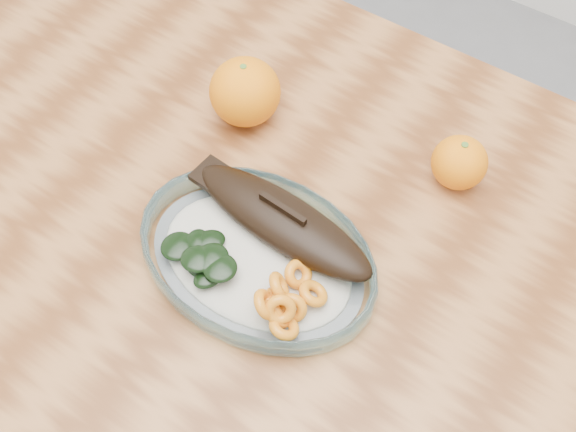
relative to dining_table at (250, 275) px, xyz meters
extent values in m
cube|color=brown|center=(0.00, 0.00, 0.08)|extent=(1.20, 0.80, 0.04)
cylinder|color=brown|center=(-0.54, 0.34, -0.30)|extent=(0.06, 0.06, 0.71)
ellipsoid|color=white|center=(0.03, -0.03, 0.10)|extent=(0.51, 0.37, 0.01)
torus|color=#96D8E8|center=(0.03, -0.03, 0.11)|extent=(0.51, 0.51, 0.03)
ellipsoid|color=white|center=(0.03, -0.03, 0.12)|extent=(0.45, 0.32, 0.02)
ellipsoid|color=black|center=(0.04, 0.02, 0.15)|extent=(0.24, 0.08, 0.04)
ellipsoid|color=black|center=(0.04, 0.02, 0.14)|extent=(0.20, 0.07, 0.02)
cube|color=black|center=(-0.06, 0.02, 0.15)|extent=(0.05, 0.04, 0.01)
cube|color=black|center=(0.04, 0.02, 0.17)|extent=(0.06, 0.01, 0.02)
torus|color=orange|center=(0.10, -0.07, 0.14)|extent=(0.04, 0.04, 0.03)
torus|color=orange|center=(0.11, -0.03, 0.14)|extent=(0.05, 0.05, 0.03)
torus|color=orange|center=(0.09, -0.02, 0.14)|extent=(0.04, 0.04, 0.04)
torus|color=orange|center=(0.09, -0.06, 0.14)|extent=(0.04, 0.04, 0.04)
torus|color=orange|center=(0.10, -0.06, 0.14)|extent=(0.04, 0.03, 0.04)
torus|color=orange|center=(0.11, -0.08, 0.14)|extent=(0.05, 0.05, 0.03)
torus|color=orange|center=(0.09, -0.07, 0.14)|extent=(0.04, 0.04, 0.04)
torus|color=orange|center=(0.09, -0.07, 0.14)|extent=(0.04, 0.04, 0.04)
torus|color=orange|center=(0.08, -0.08, 0.15)|extent=(0.04, 0.04, 0.04)
torus|color=orange|center=(0.08, -0.05, 0.15)|extent=(0.04, 0.04, 0.04)
torus|color=orange|center=(0.10, -0.07, 0.15)|extent=(0.04, 0.04, 0.04)
ellipsoid|color=black|center=(-0.04, -0.07, 0.14)|extent=(0.04, 0.04, 0.01)
ellipsoid|color=black|center=(-0.03, -0.05, 0.14)|extent=(0.04, 0.04, 0.01)
ellipsoid|color=black|center=(-0.02, -0.04, 0.14)|extent=(0.04, 0.05, 0.01)
ellipsoid|color=black|center=(-0.01, -0.07, 0.14)|extent=(0.05, 0.04, 0.01)
ellipsoid|color=black|center=(0.01, -0.08, 0.14)|extent=(0.03, 0.04, 0.01)
ellipsoid|color=black|center=(0.02, -0.07, 0.15)|extent=(0.04, 0.04, 0.01)
ellipsoid|color=black|center=(-0.01, -0.07, 0.15)|extent=(0.04, 0.04, 0.01)
ellipsoid|color=black|center=(0.00, -0.06, 0.15)|extent=(0.04, 0.04, 0.01)
sphere|color=orange|center=(-0.10, 0.14, 0.14)|extent=(0.09, 0.09, 0.09)
sphere|color=orange|center=(0.16, 0.20, 0.13)|extent=(0.07, 0.07, 0.07)
camera|label=1|loc=(0.29, -0.34, 0.78)|focal=45.00mm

